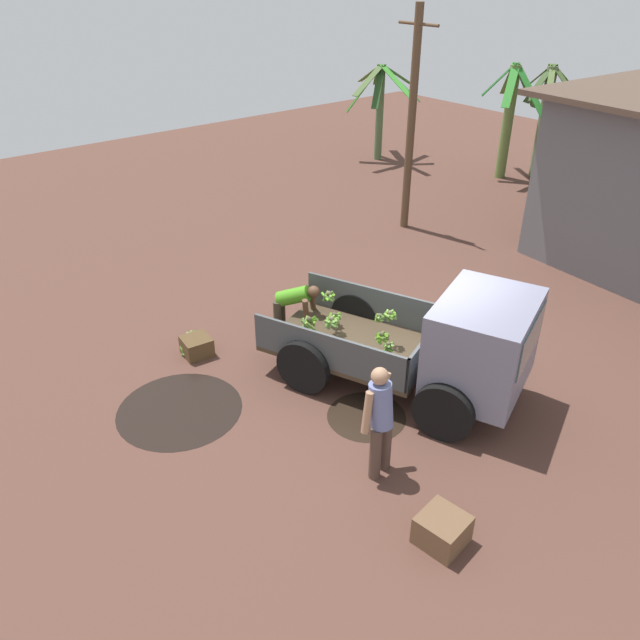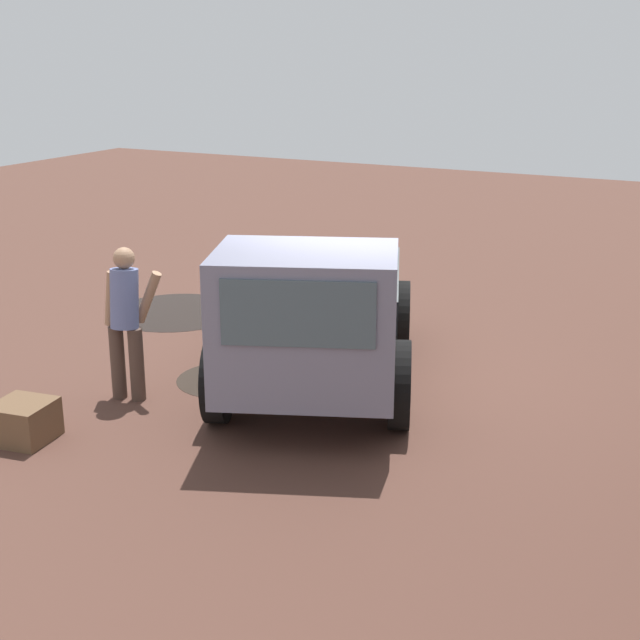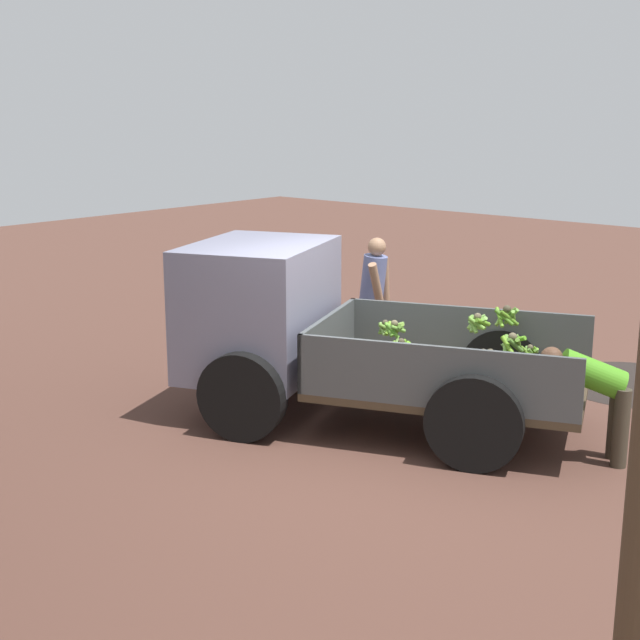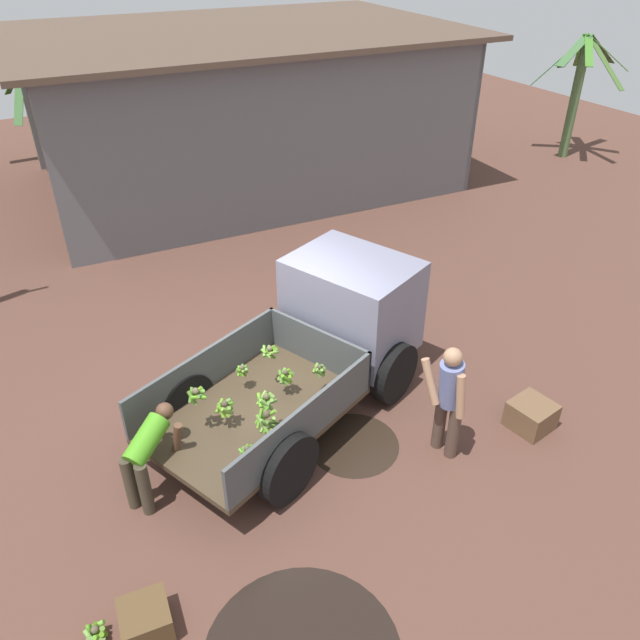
{
  "view_description": "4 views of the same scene",
  "coord_description": "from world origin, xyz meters",
  "px_view_note": "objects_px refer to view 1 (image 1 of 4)",
  "views": [
    {
      "loc": [
        5.87,
        -6.76,
        6.21
      ],
      "look_at": [
        -0.86,
        -1.29,
        1.1
      ],
      "focal_mm": 35.0,
      "sensor_mm": 36.0,
      "label": 1
    },
    {
      "loc": [
        8.7,
        3.96,
        3.8
      ],
      "look_at": [
        0.46,
        -0.21,
        0.91
      ],
      "focal_mm": 50.0,
      "sensor_mm": 36.0,
      "label": 2
    },
    {
      "loc": [
        -5.41,
        6.85,
        3.31
      ],
      "look_at": [
        0.62,
        -0.15,
        1.1
      ],
      "focal_mm": 50.0,
      "sensor_mm": 36.0,
      "label": 3
    },
    {
      "loc": [
        -3.01,
        -6.51,
        6.04
      ],
      "look_at": [
        0.55,
        -0.32,
        1.36
      ],
      "focal_mm": 35.0,
      "sensor_mm": 36.0,
      "label": 4
    }
  ],
  "objects_px": {
    "person_worker_loading": "(292,304)",
    "wooden_crate_1": "(442,530)",
    "cargo_truck": "(450,346)",
    "utility_pole": "(411,121)",
    "person_bystander_near_shed": "(587,230)",
    "banana_bunch_on_ground_1": "(186,349)",
    "wooden_crate_0": "(197,346)",
    "person_foreground_visitor": "(380,417)",
    "banana_bunch_on_ground_0": "(192,336)"
  },
  "relations": [
    {
      "from": "person_worker_loading",
      "to": "wooden_crate_1",
      "type": "xyz_separation_m",
      "value": [
        4.91,
        -1.44,
        -0.5
      ]
    },
    {
      "from": "cargo_truck",
      "to": "utility_pole",
      "type": "height_order",
      "value": "utility_pole"
    },
    {
      "from": "person_worker_loading",
      "to": "person_bystander_near_shed",
      "type": "bearing_deg",
      "value": 41.64
    },
    {
      "from": "utility_pole",
      "to": "banana_bunch_on_ground_1",
      "type": "bearing_deg",
      "value": -76.08
    },
    {
      "from": "wooden_crate_0",
      "to": "person_worker_loading",
      "type": "bearing_deg",
      "value": 70.11
    },
    {
      "from": "person_bystander_near_shed",
      "to": "banana_bunch_on_ground_1",
      "type": "bearing_deg",
      "value": 7.04
    },
    {
      "from": "utility_pole",
      "to": "wooden_crate_1",
      "type": "distance_m",
      "value": 10.58
    },
    {
      "from": "person_bystander_near_shed",
      "to": "wooden_crate_0",
      "type": "height_order",
      "value": "person_bystander_near_shed"
    },
    {
      "from": "person_foreground_visitor",
      "to": "banana_bunch_on_ground_1",
      "type": "xyz_separation_m",
      "value": [
        -4.27,
        -0.64,
        -0.84
      ]
    },
    {
      "from": "wooden_crate_0",
      "to": "banana_bunch_on_ground_1",
      "type": "bearing_deg",
      "value": -127.62
    },
    {
      "from": "cargo_truck",
      "to": "banana_bunch_on_ground_1",
      "type": "xyz_separation_m",
      "value": [
        -3.74,
        -2.63,
        -0.88
      ]
    },
    {
      "from": "person_bystander_near_shed",
      "to": "wooden_crate_0",
      "type": "relative_size",
      "value": 3.2
    },
    {
      "from": "banana_bunch_on_ground_1",
      "to": "wooden_crate_1",
      "type": "distance_m",
      "value": 5.66
    },
    {
      "from": "utility_pole",
      "to": "banana_bunch_on_ground_0",
      "type": "height_order",
      "value": "utility_pole"
    },
    {
      "from": "cargo_truck",
      "to": "banana_bunch_on_ground_0",
      "type": "relative_size",
      "value": 19.39
    },
    {
      "from": "banana_bunch_on_ground_1",
      "to": "person_foreground_visitor",
      "type": "bearing_deg",
      "value": 8.5
    },
    {
      "from": "person_worker_loading",
      "to": "wooden_crate_1",
      "type": "bearing_deg",
      "value": -51.34
    },
    {
      "from": "wooden_crate_0",
      "to": "person_bystander_near_shed",
      "type": "bearing_deg",
      "value": 75.34
    },
    {
      "from": "utility_pole",
      "to": "wooden_crate_1",
      "type": "height_order",
      "value": "utility_pole"
    },
    {
      "from": "person_worker_loading",
      "to": "wooden_crate_0",
      "type": "height_order",
      "value": "person_worker_loading"
    },
    {
      "from": "person_worker_loading",
      "to": "person_bystander_near_shed",
      "type": "xyz_separation_m",
      "value": [
        1.66,
        7.01,
        0.16
      ]
    },
    {
      "from": "utility_pole",
      "to": "person_foreground_visitor",
      "type": "bearing_deg",
      "value": -48.08
    },
    {
      "from": "wooden_crate_0",
      "to": "wooden_crate_1",
      "type": "distance_m",
      "value": 5.53
    },
    {
      "from": "banana_bunch_on_ground_0",
      "to": "wooden_crate_1",
      "type": "bearing_deg",
      "value": 0.86
    },
    {
      "from": "banana_bunch_on_ground_0",
      "to": "banana_bunch_on_ground_1",
      "type": "bearing_deg",
      "value": -42.59
    },
    {
      "from": "utility_pole",
      "to": "banana_bunch_on_ground_0",
      "type": "relative_size",
      "value": 22.62
    },
    {
      "from": "person_foreground_visitor",
      "to": "wooden_crate_0",
      "type": "xyz_separation_m",
      "value": [
        -4.15,
        -0.48,
        -0.78
      ]
    },
    {
      "from": "person_bystander_near_shed",
      "to": "banana_bunch_on_ground_1",
      "type": "distance_m",
      "value": 9.2
    },
    {
      "from": "cargo_truck",
      "to": "banana_bunch_on_ground_1",
      "type": "distance_m",
      "value": 4.66
    },
    {
      "from": "person_worker_loading",
      "to": "person_foreground_visitor",
      "type": "bearing_deg",
      "value": -53.84
    },
    {
      "from": "banana_bunch_on_ground_1",
      "to": "wooden_crate_0",
      "type": "height_order",
      "value": "wooden_crate_0"
    },
    {
      "from": "person_bystander_near_shed",
      "to": "utility_pole",
      "type": "bearing_deg",
      "value": -49.45
    },
    {
      "from": "person_worker_loading",
      "to": "cargo_truck",
      "type": "bearing_deg",
      "value": -20.32
    },
    {
      "from": "person_worker_loading",
      "to": "banana_bunch_on_ground_1",
      "type": "xyz_separation_m",
      "value": [
        -0.73,
        -1.84,
        -0.59
      ]
    },
    {
      "from": "wooden_crate_1",
      "to": "utility_pole",
      "type": "bearing_deg",
      "value": 136.76
    },
    {
      "from": "person_foreground_visitor",
      "to": "banana_bunch_on_ground_0",
      "type": "height_order",
      "value": "person_foreground_visitor"
    },
    {
      "from": "person_bystander_near_shed",
      "to": "banana_bunch_on_ground_0",
      "type": "bearing_deg",
      "value": 4.41
    },
    {
      "from": "utility_pole",
      "to": "person_worker_loading",
      "type": "relative_size",
      "value": 4.71
    },
    {
      "from": "cargo_truck",
      "to": "banana_bunch_on_ground_1",
      "type": "height_order",
      "value": "cargo_truck"
    },
    {
      "from": "utility_pole",
      "to": "wooden_crate_1",
      "type": "relative_size",
      "value": 9.7
    },
    {
      "from": "banana_bunch_on_ground_1",
      "to": "wooden_crate_0",
      "type": "distance_m",
      "value": 0.21
    },
    {
      "from": "cargo_truck",
      "to": "person_worker_loading",
      "type": "relative_size",
      "value": 4.04
    },
    {
      "from": "wooden_crate_0",
      "to": "utility_pole",
      "type": "bearing_deg",
      "value": 105.09
    },
    {
      "from": "person_bystander_near_shed",
      "to": "wooden_crate_1",
      "type": "xyz_separation_m",
      "value": [
        3.25,
        -8.45,
        -0.66
      ]
    },
    {
      "from": "utility_pole",
      "to": "wooden_crate_1",
      "type": "bearing_deg",
      "value": -43.24
    },
    {
      "from": "cargo_truck",
      "to": "wooden_crate_1",
      "type": "relative_size",
      "value": 8.32
    },
    {
      "from": "utility_pole",
      "to": "wooden_crate_0",
      "type": "relative_size",
      "value": 10.96
    },
    {
      "from": "person_foreground_visitor",
      "to": "banana_bunch_on_ground_0",
      "type": "distance_m",
      "value": 4.69
    },
    {
      "from": "banana_bunch_on_ground_1",
      "to": "wooden_crate_1",
      "type": "relative_size",
      "value": 0.43
    },
    {
      "from": "person_foreground_visitor",
      "to": "person_bystander_near_shed",
      "type": "bearing_deg",
      "value": -87.14
    }
  ]
}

